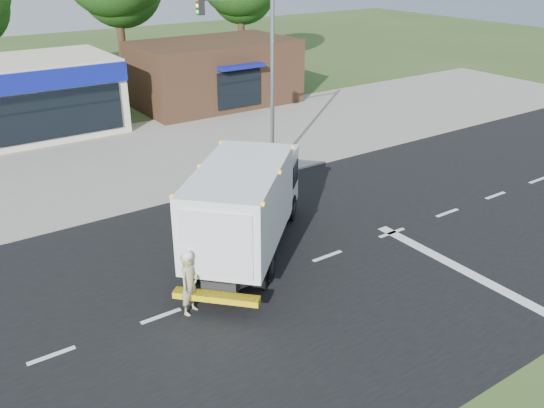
# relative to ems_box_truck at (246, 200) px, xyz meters

# --- Properties ---
(ground) EXTENTS (120.00, 120.00, 0.00)m
(ground) POSITION_rel_ems_box_truck_xyz_m (2.07, -1.72, -1.94)
(ground) COLOR #385123
(ground) RESTS_ON ground
(road_asphalt) EXTENTS (60.00, 14.00, 0.02)m
(road_asphalt) POSITION_rel_ems_box_truck_xyz_m (2.07, -1.72, -1.94)
(road_asphalt) COLOR black
(road_asphalt) RESTS_ON ground
(sidewalk) EXTENTS (60.00, 2.40, 0.12)m
(sidewalk) POSITION_rel_ems_box_truck_xyz_m (2.07, 6.48, -1.88)
(sidewalk) COLOR gray
(sidewalk) RESTS_ON ground
(parking_apron) EXTENTS (60.00, 9.00, 0.02)m
(parking_apron) POSITION_rel_ems_box_truck_xyz_m (2.07, 12.28, -1.93)
(parking_apron) COLOR gray
(parking_apron) RESTS_ON ground
(lane_markings) EXTENTS (55.20, 7.00, 0.01)m
(lane_markings) POSITION_rel_ems_box_truck_xyz_m (3.42, -3.07, -1.92)
(lane_markings) COLOR silver
(lane_markings) RESTS_ON road_asphalt
(ems_box_truck) EXTENTS (7.08, 6.95, 3.37)m
(ems_box_truck) POSITION_rel_ems_box_truck_xyz_m (0.00, 0.00, 0.00)
(ems_box_truck) COLOR black
(ems_box_truck) RESTS_ON ground
(emergency_worker) EXTENTS (0.80, 0.71, 1.96)m
(emergency_worker) POSITION_rel_ems_box_truck_xyz_m (-3.14, -1.99, -0.98)
(emergency_worker) COLOR tan
(emergency_worker) RESTS_ON ground
(brown_storefront) EXTENTS (10.00, 6.70, 4.00)m
(brown_storefront) POSITION_rel_ems_box_truck_xyz_m (9.07, 18.26, 0.06)
(brown_storefront) COLOR #382316
(brown_storefront) RESTS_ON ground
(traffic_signal_pole) EXTENTS (3.51, 0.25, 8.00)m
(traffic_signal_pole) POSITION_rel_ems_box_truck_xyz_m (4.42, 5.88, 2.98)
(traffic_signal_pole) COLOR gray
(traffic_signal_pole) RESTS_ON ground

